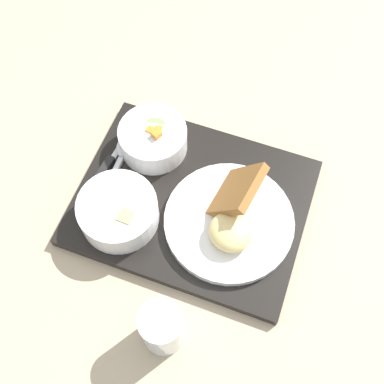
{
  "coord_description": "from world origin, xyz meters",
  "views": [
    {
      "loc": [
        0.1,
        -0.35,
        0.77
      ],
      "look_at": [
        0.0,
        0.0,
        0.05
      ],
      "focal_mm": 45.0,
      "sensor_mm": 36.0,
      "label": 1
    }
  ],
  "objects_px": {
    "bowl_soup": "(118,211)",
    "glass_water": "(162,329)",
    "plate_main": "(230,219)",
    "knife": "(107,166)",
    "spoon": "(124,152)",
    "bowl_salad": "(153,138)"
  },
  "relations": [
    {
      "from": "bowl_salad",
      "to": "bowl_soup",
      "type": "height_order",
      "value": "bowl_salad"
    },
    {
      "from": "bowl_soup",
      "to": "spoon",
      "type": "height_order",
      "value": "bowl_soup"
    },
    {
      "from": "bowl_salad",
      "to": "glass_water",
      "type": "height_order",
      "value": "glass_water"
    },
    {
      "from": "bowl_soup",
      "to": "knife",
      "type": "bearing_deg",
      "value": 122.96
    },
    {
      "from": "bowl_soup",
      "to": "plate_main",
      "type": "xyz_separation_m",
      "value": [
        0.18,
        0.04,
        -0.01
      ]
    },
    {
      "from": "bowl_soup",
      "to": "bowl_salad",
      "type": "bearing_deg",
      "value": 85.95
    },
    {
      "from": "bowl_salad",
      "to": "bowl_soup",
      "type": "bearing_deg",
      "value": -94.05
    },
    {
      "from": "spoon",
      "to": "glass_water",
      "type": "height_order",
      "value": "glass_water"
    },
    {
      "from": "bowl_salad",
      "to": "bowl_soup",
      "type": "xyz_separation_m",
      "value": [
        -0.01,
        -0.15,
        -0.0
      ]
    },
    {
      "from": "bowl_salad",
      "to": "knife",
      "type": "distance_m",
      "value": 0.1
    },
    {
      "from": "plate_main",
      "to": "bowl_salad",
      "type": "bearing_deg",
      "value": 146.84
    },
    {
      "from": "bowl_salad",
      "to": "knife",
      "type": "relative_size",
      "value": 0.59
    },
    {
      "from": "glass_water",
      "to": "bowl_salad",
      "type": "bearing_deg",
      "value": 110.4
    },
    {
      "from": "knife",
      "to": "bowl_salad",
      "type": "bearing_deg",
      "value": -36.9
    },
    {
      "from": "spoon",
      "to": "glass_water",
      "type": "relative_size",
      "value": 1.33
    },
    {
      "from": "bowl_soup",
      "to": "glass_water",
      "type": "height_order",
      "value": "glass_water"
    },
    {
      "from": "bowl_soup",
      "to": "glass_water",
      "type": "bearing_deg",
      "value": -51.73
    },
    {
      "from": "bowl_salad",
      "to": "glass_water",
      "type": "distance_m",
      "value": 0.34
    },
    {
      "from": "plate_main",
      "to": "knife",
      "type": "height_order",
      "value": "plate_main"
    },
    {
      "from": "knife",
      "to": "bowl_soup",
      "type": "bearing_deg",
      "value": -138.17
    },
    {
      "from": "bowl_soup",
      "to": "knife",
      "type": "relative_size",
      "value": 0.64
    },
    {
      "from": "bowl_soup",
      "to": "plate_main",
      "type": "bearing_deg",
      "value": 12.8
    }
  ]
}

